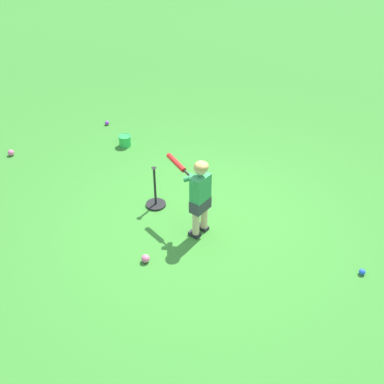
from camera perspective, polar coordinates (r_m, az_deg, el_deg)
ground_plane at (r=6.20m, az=1.84°, el=-3.56°), size 40.00×40.00×0.00m
child_batter at (r=5.62m, az=0.83°, el=0.14°), size 0.39×0.77×1.08m
play_ball_near_batter at (r=8.69m, az=-10.47°, el=8.40°), size 0.08×0.08×0.08m
play_ball_behind_batter at (r=5.78m, az=20.29°, el=-9.24°), size 0.07×0.07×0.07m
play_ball_center_lawn at (r=5.60m, az=-5.77°, el=-8.18°), size 0.10×0.10×0.10m
play_ball_far_right at (r=8.14m, az=-21.47°, el=4.54°), size 0.10×0.10×0.10m
play_ball_by_bucket at (r=6.42m, az=0.58°, el=-1.38°), size 0.10×0.10×0.10m
batting_tee at (r=6.42m, az=-4.52°, el=-0.90°), size 0.28×0.28×0.62m
toy_bucket at (r=7.92m, az=-8.29°, el=6.31°), size 0.22×0.22×0.19m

